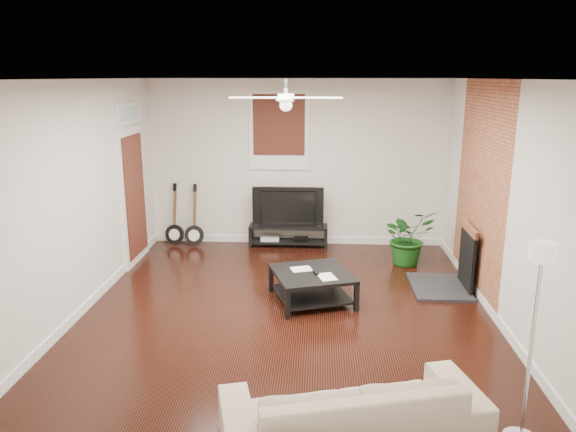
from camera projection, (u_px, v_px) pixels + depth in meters
The scene contains 14 objects.
room at pixel (286, 204), 6.30m from camera, with size 5.01×6.01×2.81m.
brick_accent at pixel (480, 189), 7.13m from camera, with size 0.02×2.20×2.80m, color #A14F33.
fireplace at pixel (452, 257), 7.38m from camera, with size 0.80×1.10×0.92m, color black.
window_back at pixel (279, 131), 9.05m from camera, with size 1.00×0.06×1.30m, color black.
door_left at pixel (133, 183), 8.31m from camera, with size 0.08×1.00×2.50m, color white.
tv_stand at pixel (288, 236), 9.30m from camera, with size 1.33×0.35×0.37m, color black.
tv at pixel (288, 206), 9.18m from camera, with size 1.19×0.16×0.68m, color black.
coffee_table at pixel (312, 287), 7.03m from camera, with size 0.94×0.94×0.39m, color black.
sofa at pixel (353, 409), 4.27m from camera, with size 2.04×0.80×0.60m, color tan.
floor_lamp at pixel (531, 346), 4.16m from camera, with size 0.27×0.27×1.67m, color silver, non-canonical shape.
potted_plant at pixel (408, 237), 8.37m from camera, with size 0.79×0.68×0.87m, color #175017.
guitar_left at pixel (174, 215), 9.29m from camera, with size 0.33×0.23×1.07m, color black, non-canonical shape.
guitar_right at pixel (193, 216), 9.24m from camera, with size 0.33×0.23×1.07m, color black, non-canonical shape.
ceiling_fan at pixel (286, 98), 6.00m from camera, with size 1.24×1.24×0.32m, color white, non-canonical shape.
Camera 1 is at (0.38, -6.13, 2.83)m, focal length 33.99 mm.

